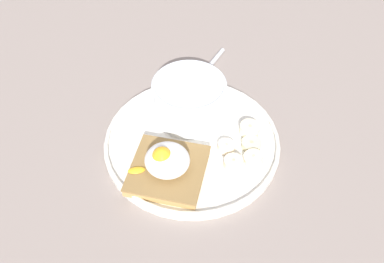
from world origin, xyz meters
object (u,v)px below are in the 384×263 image
object	(u,v)px
banana_slice_front	(253,159)
banana_slice_right	(250,129)
oatmeal_bowl	(189,99)
banana_slice_back	(233,163)
poached_egg	(166,160)
banana_slice_inner	(251,144)
spoon	(205,72)
banana_slice_left	(226,147)
toast_slice	(168,170)

from	to	relation	value
banana_slice_front	banana_slice_right	size ratio (longest dim) A/B	0.94
oatmeal_bowl	banana_slice_back	world-z (taller)	oatmeal_bowl
oatmeal_bowl	banana_slice_right	bearing A→B (deg)	-5.34
banana_slice_back	banana_slice_right	size ratio (longest dim) A/B	0.88
poached_egg	banana_slice_back	xyz separation A→B (cm)	(8.47, 4.33, -2.56)
banana_slice_inner	spoon	distance (cm)	18.96
banana_slice_left	banana_slice_right	bearing A→B (deg)	60.78
banana_slice_right	banana_slice_inner	xyz separation A→B (cm)	(0.92, -2.65, -0.27)
toast_slice	banana_slice_inner	world-z (taller)	toast_slice
toast_slice	banana_slice_left	size ratio (longest dim) A/B	3.00
banana_slice_right	banana_slice_inner	world-z (taller)	banana_slice_right
banana_slice_front	banana_slice_back	size ratio (longest dim) A/B	1.07
banana_slice_right	oatmeal_bowl	bearing A→B (deg)	174.66
banana_slice_right	spoon	distance (cm)	16.38
banana_slice_right	spoon	xyz separation A→B (cm)	(-10.96, 12.09, -1.35)
banana_slice_front	banana_slice_left	bearing A→B (deg)	166.42
spoon	toast_slice	bearing A→B (deg)	-85.33
poached_egg	banana_slice_inner	xyz separation A→B (cm)	(10.08, 8.74, -2.75)
oatmeal_bowl	banana_slice_left	bearing A→B (deg)	-35.16
poached_egg	banana_slice_front	world-z (taller)	poached_egg
banana_slice_back	banana_slice_front	bearing A→B (deg)	32.63
banana_slice_left	oatmeal_bowl	bearing A→B (deg)	144.84
banana_slice_left	banana_slice_back	size ratio (longest dim) A/B	1.08
banana_slice_left	banana_slice_right	world-z (taller)	banana_slice_right
poached_egg	banana_slice_back	world-z (taller)	poached_egg
toast_slice	spoon	size ratio (longest dim) A/B	0.97
poached_egg	banana_slice_right	xyz separation A→B (cm)	(9.16, 11.39, -2.49)
oatmeal_bowl	banana_slice_inner	distance (cm)	11.86
banana_slice_front	banana_slice_right	distance (cm)	5.74
toast_slice	banana_slice_front	bearing A→B (deg)	28.44
oatmeal_bowl	banana_slice_right	xyz separation A→B (cm)	(10.05, -0.94, -2.47)
banana_slice_inner	oatmeal_bowl	bearing A→B (deg)	161.90
oatmeal_bowl	poached_egg	bearing A→B (deg)	-85.88
toast_slice	spoon	bearing A→B (deg)	94.67
banana_slice_left	spoon	distance (cm)	18.59
banana_slice_left	banana_slice_inner	world-z (taller)	banana_slice_left
toast_slice	poached_egg	distance (cm)	2.41
oatmeal_bowl	toast_slice	world-z (taller)	oatmeal_bowl
oatmeal_bowl	toast_slice	size ratio (longest dim) A/B	1.02
banana_slice_inner	toast_slice	bearing A→B (deg)	-138.94
spoon	oatmeal_bowl	bearing A→B (deg)	-85.31
banana_slice_right	banana_slice_back	bearing A→B (deg)	-95.59
oatmeal_bowl	spoon	size ratio (longest dim) A/B	0.99
poached_egg	banana_slice_inner	bearing A→B (deg)	40.92
poached_egg	spoon	distance (cm)	23.86
poached_egg	banana_slice_back	size ratio (longest dim) A/B	2.40
oatmeal_bowl	spoon	distance (cm)	11.83
spoon	banana_slice_left	bearing A→B (deg)	-62.74
banana_slice_front	spoon	distance (cm)	21.74
banana_slice_inner	spoon	world-z (taller)	banana_slice_inner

